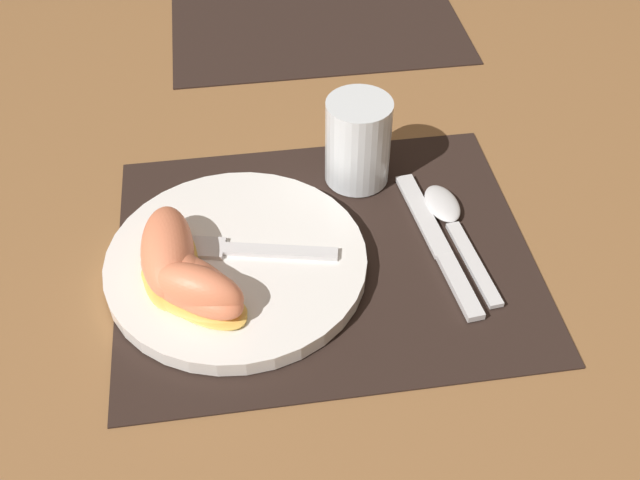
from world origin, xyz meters
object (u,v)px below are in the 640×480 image
citrus_wedge_3 (197,291)px  citrus_wedge_1 (179,273)px  knife (439,245)px  citrus_wedge_2 (191,285)px  plate (237,263)px  citrus_wedge_0 (168,253)px  fork (232,249)px  juice_glass (358,146)px  spoon (450,219)px

citrus_wedge_3 → citrus_wedge_1: bearing=119.9°
knife → citrus_wedge_2: citrus_wedge_2 is taller
plate → citrus_wedge_0: bearing=-175.2°
citrus_wedge_2 → citrus_wedge_1: bearing=124.9°
fork → citrus_wedge_2: size_ratio=1.42×
juice_glass → knife: 0.14m
spoon → plate: bearing=-171.5°
spoon → citrus_wedge_1: bearing=-167.3°
plate → citrus_wedge_1: bearing=-151.3°
spoon → citrus_wedge_2: size_ratio=1.39×
knife → citrus_wedge_0: bearing=-179.0°
juice_glass → citrus_wedge_1: juice_glass is taller
plate → fork: (-0.00, 0.01, 0.01)m
plate → spoon: plate is taller
juice_glass → citrus_wedge_0: juice_glass is taller
citrus_wedge_2 → citrus_wedge_3: (0.00, -0.01, 0.00)m
fork → citrus_wedge_3: size_ratio=1.72×
plate → knife: plate is taller
plate → knife: size_ratio=1.22×
spoon → citrus_wedge_0: size_ratio=1.49×
juice_glass → citrus_wedge_3: juice_glass is taller
spoon → citrus_wedge_0: bearing=-172.3°
knife → citrus_wedge_2: 0.25m
citrus_wedge_0 → plate: bearing=4.8°
knife → juice_glass: bearing=117.5°
citrus_wedge_0 → citrus_wedge_2: size_ratio=0.93×
plate → citrus_wedge_1: size_ratio=2.32×
knife → citrus_wedge_1: citrus_wedge_1 is taller
juice_glass → citrus_wedge_0: 0.24m
juice_glass → citrus_wedge_3: bearing=-135.4°
juice_glass → spoon: (0.08, -0.09, -0.04)m
plate → fork: fork is taller
fork → knife: bearing=-2.6°
citrus_wedge_0 → citrus_wedge_3: (0.02, -0.05, -0.00)m
plate → knife: (0.20, -0.00, -0.01)m
spoon → citrus_wedge_0: (-0.28, -0.04, 0.03)m
juice_glass → citrus_wedge_0: bearing=-148.4°
fork → citrus_wedge_3: bearing=-117.6°
plate → spoon: size_ratio=1.46×
spoon → fork: size_ratio=0.97×
citrus_wedge_1 → juice_glass: bearing=37.5°
juice_glass → citrus_wedge_2: (-0.18, -0.16, -0.01)m
citrus_wedge_0 → fork: bearing=13.4°
fork → citrus_wedge_1: 0.06m
spoon → fork: (-0.23, -0.02, 0.01)m
citrus_wedge_0 → juice_glass: bearing=31.6°
plate → fork: 0.01m
juice_glass → knife: bearing=-62.5°
knife → spoon: size_ratio=1.19×
fork → citrus_wedge_0: bearing=-166.6°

